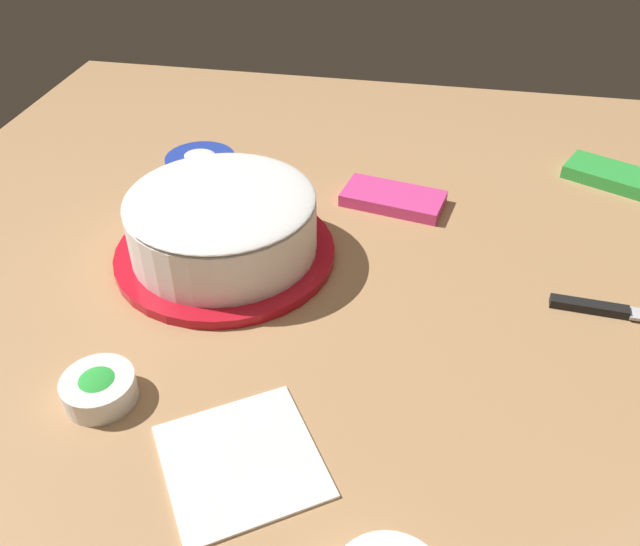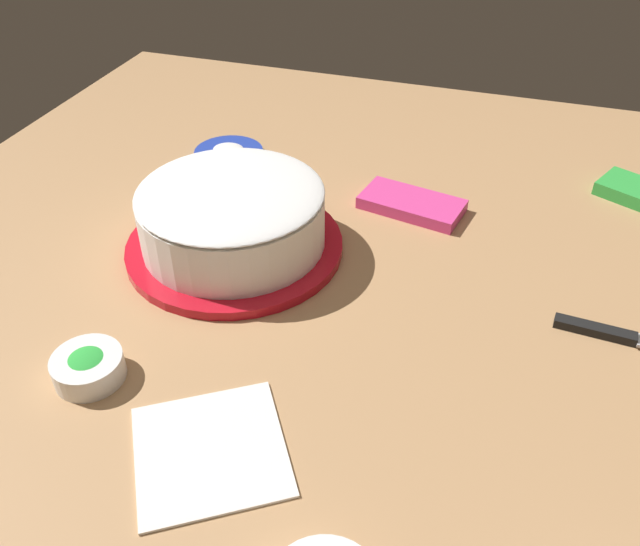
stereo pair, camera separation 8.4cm
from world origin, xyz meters
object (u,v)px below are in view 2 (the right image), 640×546
(sprinkle_bowl_green, at_px, (88,366))
(candy_box_lower, at_px, (412,204))
(frosted_cake, at_px, (233,220))
(spreading_knife, at_px, (637,340))
(frosting_tub_lid, at_px, (229,153))
(paper_napkin, at_px, (210,449))

(sprinkle_bowl_green, xyz_separation_m, candy_box_lower, (-0.27, -0.46, -0.01))
(sprinkle_bowl_green, distance_m, candy_box_lower, 0.54)
(frosted_cake, height_order, sprinkle_bowl_green, frosted_cake)
(frosted_cake, distance_m, spreading_knife, 0.54)
(frosting_tub_lid, distance_m, paper_napkin, 0.64)
(spreading_knife, bearing_deg, candy_box_lower, -33.71)
(frosted_cake, height_order, spreading_knife, frosted_cake)
(frosted_cake, height_order, candy_box_lower, frosted_cake)
(frosted_cake, relative_size, sprinkle_bowl_green, 3.84)
(frosted_cake, relative_size, frosting_tub_lid, 2.53)
(spreading_knife, bearing_deg, sprinkle_bowl_green, 22.73)
(frosted_cake, relative_size, paper_napkin, 2.05)
(sprinkle_bowl_green, bearing_deg, frosting_tub_lid, -82.59)
(spreading_knife, xyz_separation_m, sprinkle_bowl_green, (0.59, 0.25, 0.01))
(frosted_cake, distance_m, candy_box_lower, 0.29)
(frosting_tub_lid, relative_size, candy_box_lower, 0.78)
(paper_napkin, bearing_deg, frosting_tub_lid, -67.48)
(paper_napkin, bearing_deg, spreading_knife, -144.42)
(spreading_knife, xyz_separation_m, candy_box_lower, (0.32, -0.21, 0.00))
(frosting_tub_lid, relative_size, sprinkle_bowl_green, 1.52)
(spreading_knife, relative_size, sprinkle_bowl_green, 2.95)
(frosting_tub_lid, distance_m, sprinkle_bowl_green, 0.54)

